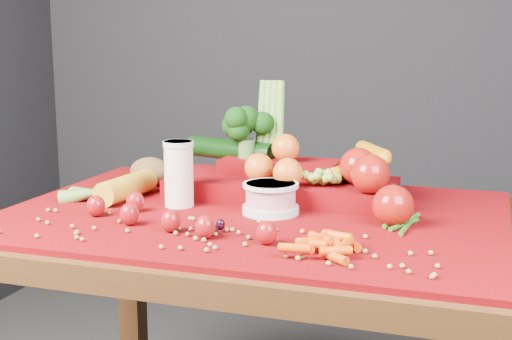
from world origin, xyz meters
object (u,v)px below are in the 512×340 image
(milk_glass, at_px, (179,171))
(produce_mound, at_px, (295,173))
(yogurt_bowl, at_px, (271,197))
(table, at_px, (253,259))

(milk_glass, distance_m, produce_mound, 0.27)
(milk_glass, relative_size, yogurt_bowl, 1.20)
(table, height_order, yogurt_bowl, yogurt_bowl)
(table, distance_m, milk_glass, 0.25)
(milk_glass, bearing_deg, table, 0.53)
(table, height_order, milk_glass, milk_glass)
(table, xyz_separation_m, milk_glass, (-0.17, -0.00, 0.19))
(table, bearing_deg, produce_mound, 72.01)
(table, distance_m, yogurt_bowl, 0.15)
(produce_mound, bearing_deg, table, -107.99)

